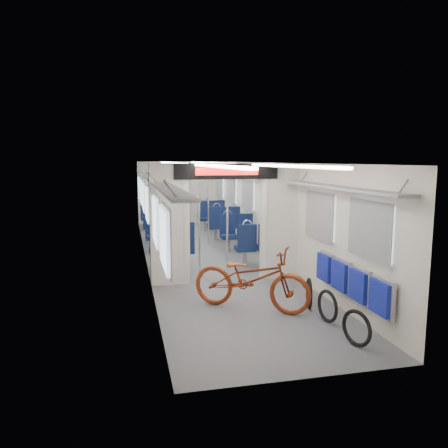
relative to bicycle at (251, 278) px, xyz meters
name	(u,v)px	position (x,y,z in m)	size (l,w,h in m)	color
carriage	(209,198)	(-0.02, 3.45, 0.99)	(12.00, 12.02, 2.31)	#515456
bicycle	(251,278)	(0.00, 0.00, 0.00)	(0.67, 1.93, 1.01)	maroon
flip_bench	(350,281)	(1.33, -0.70, 0.07)	(0.12, 2.11, 0.52)	gray
bike_hoop_a	(356,330)	(0.92, -1.64, -0.29)	(0.48, 0.48, 0.05)	black
bike_hoop_b	(327,308)	(0.94, -0.78, -0.29)	(0.49, 0.49, 0.05)	black
bike_hoop_c	(309,295)	(0.92, -0.16, -0.28)	(0.50, 0.50, 0.05)	black
seat_bay_near_left	(168,236)	(-0.96, 3.81, 0.06)	(0.95, 2.27, 1.16)	#0D173A
seat_bay_near_right	(246,236)	(0.91, 3.60, 0.02)	(0.89, 1.97, 1.07)	#0D173A
seat_bay_far_left	(157,217)	(-0.96, 7.43, 0.06)	(0.95, 2.24, 1.15)	#0D173A
seat_bay_far_right	(217,218)	(0.91, 6.96, 0.04)	(0.92, 2.13, 1.12)	#0D173A
stanchion_near_left	(199,219)	(-0.42, 2.44, 0.64)	(0.04, 0.04, 2.30)	silver
stanchion_near_right	(227,217)	(0.22, 2.61, 0.64)	(0.04, 0.04, 2.30)	silver
stanchion_far_left	(188,204)	(-0.25, 5.40, 0.64)	(0.05, 0.05, 2.30)	silver
stanchion_far_right	(208,204)	(0.32, 5.38, 0.64)	(0.04, 0.04, 2.30)	silver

